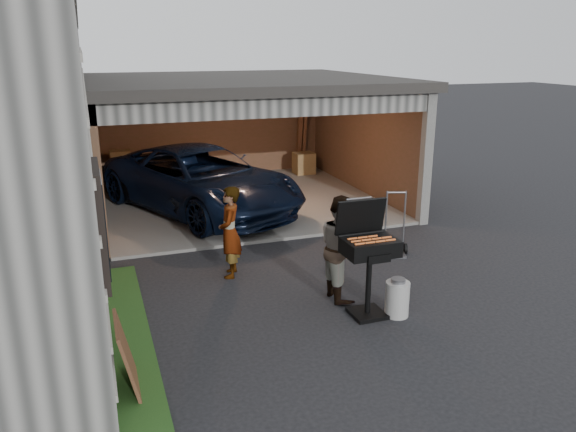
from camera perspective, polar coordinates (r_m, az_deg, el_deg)
name	(u,v)px	position (r m, az deg, el deg)	size (l,w,h in m)	color
ground	(312,332)	(7.48, 2.49, -11.74)	(80.00, 80.00, 0.00)	black
groundcover_strip	(143,412)	(6.20, -14.47, -18.72)	(0.50, 8.00, 0.06)	#193814
garage	(235,122)	(13.37, -5.40, 9.53)	(6.80, 6.30, 2.90)	#605E59
minivan	(201,182)	(12.43, -8.83, 3.39)	(2.35, 5.10, 1.42)	black
woman	(230,232)	(8.96, -5.92, -1.65)	(0.54, 0.35, 1.48)	silver
man	(341,247)	(8.19, 5.44, -3.19)	(0.75, 0.59, 1.55)	#3D2818
bbq_grill	(369,250)	(7.63, 8.19, -3.47)	(0.71, 0.63, 1.59)	black
propane_tank	(397,299)	(7.94, 11.03, -8.27)	(0.33, 0.33, 0.50)	#BCBBB8
plywood_panel	(128,357)	(6.39, -15.99, -13.58)	(0.04, 0.75, 0.83)	#56361D
hand_truck	(394,243)	(10.14, 10.74, -2.71)	(0.52, 0.47, 1.16)	gray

